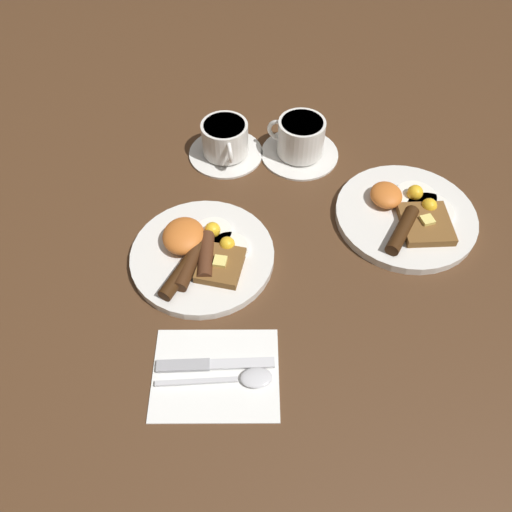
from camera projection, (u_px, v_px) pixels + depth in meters
The scene contains 8 objects.
ground_plane at pixel (203, 259), 0.82m from camera, with size 3.00×3.00×0.00m, color #4C301C.
breakfast_plate_near at pixel (201, 253), 0.81m from camera, with size 0.23×0.23×0.05m.
breakfast_plate_far at pixel (407, 214), 0.86m from camera, with size 0.24×0.24×0.04m.
teacup_near at pixel (225, 142), 0.95m from camera, with size 0.14×0.14×0.07m.
teacup_far at pixel (300, 141), 0.95m from camera, with size 0.15×0.15×0.08m.
napkin at pixel (216, 374), 0.69m from camera, with size 0.14×0.18×0.01m, color white.
knife at pixel (209, 365), 0.70m from camera, with size 0.02×0.17×0.01m.
spoon at pixel (243, 378), 0.68m from camera, with size 0.03×0.16×0.01m.
Camera 1 is at (0.50, 0.07, 0.65)m, focal length 35.00 mm.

